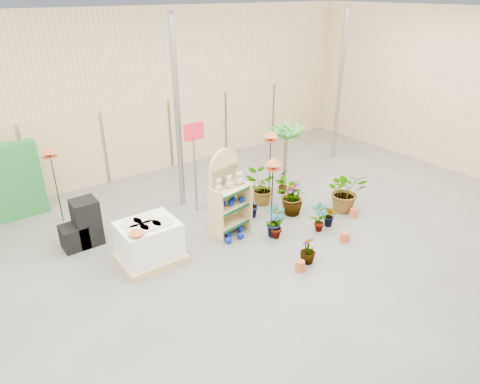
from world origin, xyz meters
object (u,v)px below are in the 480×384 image
at_px(display_shelf, 227,195).
at_px(potted_plant_2, 291,196).
at_px(pallet_stack, 149,242).
at_px(bird_table_front, 273,164).

relative_size(display_shelf, potted_plant_2, 2.25).
distance_m(display_shelf, pallet_stack, 1.95).
relative_size(pallet_stack, potted_plant_2, 1.43).
xyz_separation_m(pallet_stack, bird_table_front, (2.47, -0.76, 1.29)).
height_order(pallet_stack, potted_plant_2, pallet_stack).
height_order(bird_table_front, potted_plant_2, bird_table_front).
bearing_deg(pallet_stack, potted_plant_2, -1.64).
relative_size(display_shelf, bird_table_front, 1.03).
xyz_separation_m(display_shelf, potted_plant_2, (1.73, -0.20, -0.45)).
bearing_deg(pallet_stack, bird_table_front, -16.59).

